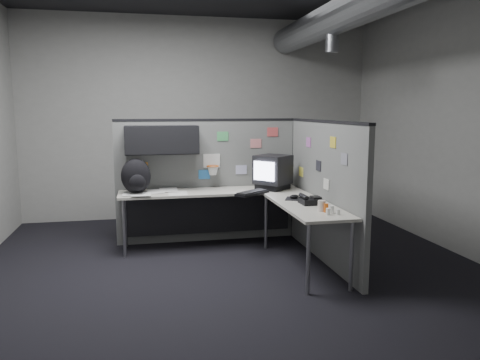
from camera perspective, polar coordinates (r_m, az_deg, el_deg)
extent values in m
cube|color=black|center=(5.20, -0.72, -11.10)|extent=(5.60, 5.60, 0.01)
cube|color=#9E9E99|center=(7.67, -4.85, 7.45)|extent=(5.60, 0.01, 3.20)
cube|color=#9E9E99|center=(2.22, 13.45, 4.50)|extent=(5.60, 0.01, 3.20)
cube|color=#9E9E99|center=(6.10, 26.23, 6.32)|extent=(0.01, 5.60, 3.20)
cylinder|color=slate|center=(5.46, 14.73, 19.95)|extent=(0.40, 5.49, 0.40)
cylinder|color=slate|center=(6.14, 11.17, 16.41)|extent=(0.16, 0.16, 0.30)
cube|color=slate|center=(6.24, -3.82, -0.17)|extent=(2.43, 0.06, 1.60)
cube|color=black|center=(6.17, -3.90, 7.33)|extent=(2.43, 0.07, 0.03)
cube|color=black|center=(6.51, 6.56, 0.16)|extent=(0.07, 0.07, 1.60)
cube|color=black|center=(5.92, -9.52, 4.86)|extent=(0.90, 0.35, 0.35)
cube|color=black|center=(5.75, -9.45, 4.75)|extent=(0.90, 0.02, 0.33)
cube|color=silver|center=(6.17, -3.47, 2.36)|extent=(0.22, 0.02, 0.18)
torus|color=#D85914|center=(6.09, -3.34, 1.70)|extent=(0.16, 0.16, 0.01)
cone|color=white|center=(6.10, -3.34, 1.14)|extent=(0.14, 0.14, 0.11)
cube|color=orange|center=(6.12, -11.85, 1.57)|extent=(0.15, 0.01, 0.12)
cube|color=#4CB266|center=(6.17, -2.12, 5.35)|extent=(0.15, 0.01, 0.12)
cube|color=silver|center=(6.26, 0.15, 1.26)|extent=(0.15, 0.01, 0.12)
cube|color=#D87F7F|center=(6.27, 1.95, 4.49)|extent=(0.15, 0.01, 0.12)
cube|color=#CC4C4C|center=(6.32, 3.99, 5.86)|extent=(0.15, 0.01, 0.12)
cube|color=#337FCC|center=(6.18, -4.38, 0.68)|extent=(0.15, 0.01, 0.12)
cube|color=slate|center=(5.51, 10.12, -1.46)|extent=(0.06, 2.23, 1.60)
cube|color=black|center=(5.43, 10.35, 7.04)|extent=(0.07, 2.23, 0.03)
cube|color=#B266B2|center=(5.83, 8.35, 4.58)|extent=(0.01, 0.15, 0.12)
cube|color=#26262D|center=(5.53, 9.54, 1.73)|extent=(0.01, 0.15, 0.12)
cube|color=gold|center=(5.13, 11.25, 4.53)|extent=(0.01, 0.15, 0.12)
cube|color=#E5D84C|center=(6.10, 7.45, 1.00)|extent=(0.01, 0.15, 0.12)
cube|color=gray|center=(4.87, 12.59, 2.51)|extent=(0.01, 0.15, 0.12)
cube|color=silver|center=(5.32, 10.47, -0.51)|extent=(0.01, 0.15, 0.12)
cube|color=beige|center=(5.94, -3.52, -1.45)|extent=(2.30, 0.56, 0.03)
cube|color=beige|center=(5.14, 8.00, -3.09)|extent=(0.56, 1.55, 0.03)
cube|color=black|center=(6.21, -3.79, -3.96)|extent=(2.18, 0.02, 0.55)
cylinder|color=gray|center=(5.74, -13.93, -5.76)|extent=(0.04, 0.04, 0.70)
cylinder|color=gray|center=(6.17, -13.80, -4.76)|extent=(0.04, 0.04, 0.70)
cylinder|color=gray|center=(5.93, 3.17, -5.05)|extent=(0.04, 0.04, 0.70)
cylinder|color=gray|center=(4.52, 8.31, -9.52)|extent=(0.04, 0.04, 0.70)
cylinder|color=gray|center=(4.69, 13.43, -9.01)|extent=(0.04, 0.04, 0.70)
cube|color=black|center=(6.05, 4.01, -0.77)|extent=(0.49, 0.48, 0.07)
cube|color=black|center=(6.02, 4.03, 1.29)|extent=(0.54, 0.54, 0.37)
cube|color=silver|center=(5.84, 2.94, 1.09)|extent=(0.21, 0.23, 0.24)
cube|color=black|center=(5.67, 1.49, -1.62)|extent=(0.47, 0.42, 0.03)
cube|color=black|center=(5.66, 1.50, -1.41)|extent=(0.43, 0.38, 0.01)
cube|color=black|center=(5.41, 6.64, -2.29)|extent=(0.27, 0.29, 0.01)
ellipsoid|color=black|center=(5.40, 6.64, -2.02)|extent=(0.13, 0.11, 0.04)
cube|color=black|center=(5.15, 8.55, -2.56)|extent=(0.21, 0.23, 0.06)
cylinder|color=black|center=(5.13, 7.77, -1.98)|extent=(0.05, 0.21, 0.05)
cube|color=black|center=(5.16, 9.24, -2.10)|extent=(0.09, 0.12, 0.02)
cylinder|color=silver|center=(4.73, 11.11, -3.55)|extent=(0.05, 0.05, 0.08)
cylinder|color=silver|center=(4.65, 10.69, -3.80)|extent=(0.05, 0.05, 0.07)
cylinder|color=silver|center=(4.68, 11.89, -3.84)|extent=(0.04, 0.04, 0.05)
cylinder|color=#D85914|center=(4.76, 10.46, -3.38)|extent=(0.05, 0.05, 0.09)
cylinder|color=beige|center=(4.80, 9.92, -3.12)|extent=(0.08, 0.08, 0.11)
cube|color=white|center=(5.78, -7.59, -1.61)|extent=(0.24, 0.33, 0.00)
cube|color=white|center=(5.94, -10.29, -1.38)|extent=(0.24, 0.33, 0.00)
cube|color=white|center=(5.84, -12.98, -1.60)|extent=(0.24, 0.33, 0.00)
cube|color=white|center=(5.99, -8.73, -1.18)|extent=(0.24, 0.33, 0.00)
cube|color=white|center=(5.75, -11.94, -1.66)|extent=(0.24, 0.33, 0.00)
ellipsoid|color=black|center=(5.82, -12.57, 0.47)|extent=(0.40, 0.33, 0.43)
ellipsoid|color=black|center=(5.69, -12.40, -0.31)|extent=(0.21, 0.15, 0.20)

